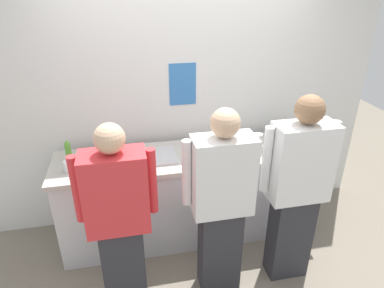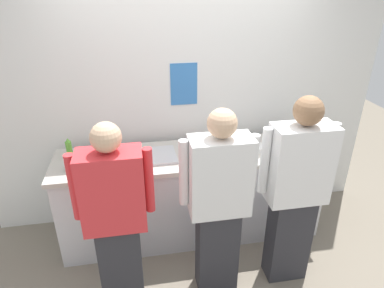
{
  "view_description": "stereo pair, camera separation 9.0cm",
  "coord_description": "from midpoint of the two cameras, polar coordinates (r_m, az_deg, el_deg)",
  "views": [
    {
      "loc": [
        -0.58,
        -2.41,
        2.4
      ],
      "look_at": [
        -0.0,
        0.34,
        1.02
      ],
      "focal_mm": 31.79,
      "sensor_mm": 36.0,
      "label": 1
    },
    {
      "loc": [
        -0.49,
        -2.43,
        2.4
      ],
      "look_at": [
        -0.0,
        0.34,
        1.02
      ],
      "focal_mm": 31.79,
      "sensor_mm": 36.0,
      "label": 2
    }
  ],
  "objects": [
    {
      "name": "ground_plane",
      "position": [
        3.45,
        0.48,
        -17.91
      ],
      "size": [
        9.0,
        9.0,
        0.0
      ],
      "primitive_type": "plane",
      "color": "slate"
    },
    {
      "name": "wall_back",
      "position": [
        3.43,
        -2.29,
        7.82
      ],
      "size": [
        4.0,
        0.11,
        2.64
      ],
      "color": "silver",
      "rests_on": "ground"
    },
    {
      "name": "prep_counter",
      "position": [
        3.41,
        -0.73,
        -8.43
      ],
      "size": [
        2.55,
        0.64,
        0.92
      ],
      "color": "silver",
      "rests_on": "ground"
    },
    {
      "name": "chef_near_left",
      "position": [
        2.57,
        -13.16,
        -12.12
      ],
      "size": [
        0.59,
        0.24,
        1.58
      ],
      "color": "#2D2D33",
      "rests_on": "ground"
    },
    {
      "name": "chef_center",
      "position": [
        2.64,
        4.0,
        -9.7
      ],
      "size": [
        0.6,
        0.24,
        1.62
      ],
      "color": "#2D2D33",
      "rests_on": "ground"
    },
    {
      "name": "chef_far_right",
      "position": [
        2.85,
        16.32,
        -7.25
      ],
      "size": [
        0.61,
        0.24,
        1.67
      ],
      "color": "#2D2D33",
      "rests_on": "ground"
    },
    {
      "name": "plate_stack_front",
      "position": [
        3.22,
        -15.42,
        -1.75
      ],
      "size": [
        0.25,
        0.25,
        0.05
      ],
      "color": "white",
      "rests_on": "prep_counter"
    },
    {
      "name": "plate_stack_rear",
      "position": [
        3.3,
        9.38,
        -0.41
      ],
      "size": [
        0.2,
        0.2,
        0.05
      ],
      "color": "white",
      "rests_on": "prep_counter"
    },
    {
      "name": "mixing_bowl_steel",
      "position": [
        3.44,
        14.72,
        1.03
      ],
      "size": [
        0.36,
        0.36,
        0.14
      ],
      "primitive_type": "cylinder",
      "color": "#B7BABF",
      "rests_on": "prep_counter"
    },
    {
      "name": "sheet_tray",
      "position": [
        3.12,
        -7.62,
        -2.17
      ],
      "size": [
        0.46,
        0.35,
        0.02
      ],
      "primitive_type": "cube",
      "rotation": [
        0.0,
        0.0,
        0.03
      ],
      "color": "#B7BABF",
      "rests_on": "prep_counter"
    },
    {
      "name": "squeeze_bottle_primary",
      "position": [
        2.99,
        -14.13,
        -2.57
      ],
      "size": [
        0.05,
        0.05,
        0.18
      ],
      "color": "red",
      "rests_on": "prep_counter"
    },
    {
      "name": "squeeze_bottle_secondary",
      "position": [
        3.24,
        -20.81,
        -1.04
      ],
      "size": [
        0.05,
        0.05,
        0.2
      ],
      "color": "#56A333",
      "rests_on": "prep_counter"
    },
    {
      "name": "ramekin_orange_sauce",
      "position": [
        3.07,
        0.29,
        -2.12
      ],
      "size": [
        0.1,
        0.1,
        0.05
      ],
      "color": "white",
      "rests_on": "prep_counter"
    },
    {
      "name": "ramekin_yellow_sauce",
      "position": [
        3.39,
        4.46,
        0.55
      ],
      "size": [
        0.08,
        0.08,
        0.04
      ],
      "color": "white",
      "rests_on": "prep_counter"
    },
    {
      "name": "ramekin_red_sauce",
      "position": [
        3.24,
        -1.34,
        -0.5
      ],
      "size": [
        0.1,
        0.1,
        0.05
      ],
      "color": "white",
      "rests_on": "prep_counter"
    },
    {
      "name": "ramekin_green_sauce",
      "position": [
        3.47,
        8.64,
        1.05
      ],
      "size": [
        0.08,
        0.08,
        0.05
      ],
      "color": "white",
      "rests_on": "prep_counter"
    },
    {
      "name": "deli_cup",
      "position": [
        3.07,
        -20.72,
        -3.49
      ],
      "size": [
        0.09,
        0.09,
        0.1
      ],
      "primitive_type": "cylinder",
      "color": "white",
      "rests_on": "prep_counter"
    },
    {
      "name": "chefs_knife",
      "position": [
        3.21,
        4.65,
        -1.27
      ],
      "size": [
        0.28,
        0.03,
        0.02
      ],
      "color": "#B7BABF",
      "rests_on": "prep_counter"
    }
  ]
}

